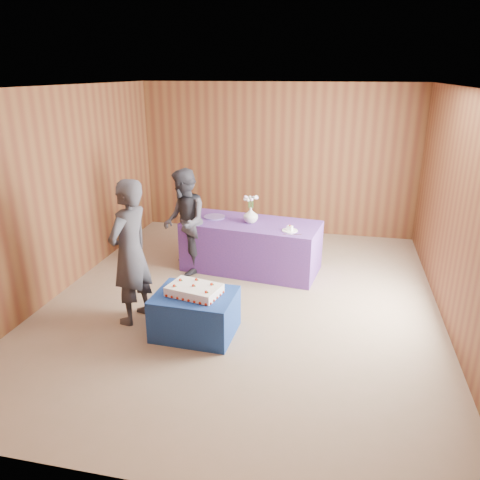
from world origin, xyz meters
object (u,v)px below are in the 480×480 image
(guest_left, at_px, (130,252))
(serving_table, at_px, (251,246))
(sheet_cake, at_px, (194,290))
(vase, at_px, (251,215))
(guest_right, at_px, (184,222))
(cake_table, at_px, (195,314))

(guest_left, bearing_deg, serving_table, 161.73)
(sheet_cake, xyz_separation_m, vase, (0.26, 1.97, 0.31))
(serving_table, distance_m, sheet_cake, 2.00)
(vase, height_order, guest_right, guest_right)
(guest_left, bearing_deg, guest_right, -172.92)
(cake_table, height_order, sheet_cake, sheet_cake)
(serving_table, bearing_deg, guest_right, -154.49)
(sheet_cake, xyz_separation_m, guest_right, (-0.67, 1.67, 0.23))
(serving_table, height_order, guest_right, guest_right)
(guest_right, bearing_deg, serving_table, 82.66)
(cake_table, distance_m, sheet_cake, 0.30)
(sheet_cake, distance_m, guest_right, 1.82)
(serving_table, xyz_separation_m, guest_left, (-1.10, -1.81, 0.50))
(serving_table, distance_m, guest_right, 1.07)
(serving_table, bearing_deg, sheet_cake, -90.12)
(sheet_cake, distance_m, vase, 2.01)
(guest_right, bearing_deg, vase, 82.63)
(vase, distance_m, guest_left, 2.11)
(cake_table, height_order, vase, vase)
(cake_table, bearing_deg, sheet_cake, 107.80)
(serving_table, xyz_separation_m, sheet_cake, (-0.27, -1.97, 0.18))
(cake_table, relative_size, serving_table, 0.45)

